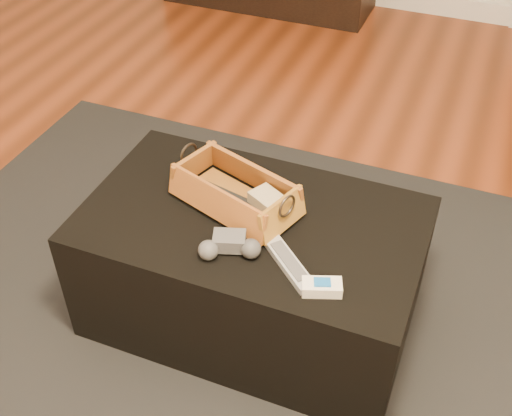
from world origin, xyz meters
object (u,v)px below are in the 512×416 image
at_px(ottoman, 252,268).
at_px(silver_remote, 289,263).
at_px(wicker_basket, 236,193).
at_px(cream_gadget, 322,287).
at_px(game_controller, 230,246).
at_px(tv_remote, 228,198).

relative_size(ottoman, silver_remote, 5.29).
xyz_separation_m(wicker_basket, silver_remote, (0.23, -0.18, -0.03)).
relative_size(ottoman, cream_gadget, 8.79).
distance_m(game_controller, cream_gadget, 0.28).
height_order(ottoman, game_controller, game_controller).
distance_m(silver_remote, cream_gadget, 0.12).
bearing_deg(wicker_basket, ottoman, -28.61).
bearing_deg(silver_remote, game_controller, -175.27).
bearing_deg(silver_remote, tv_remote, 145.52).
bearing_deg(ottoman, tv_remote, 162.08).
xyz_separation_m(ottoman, wicker_basket, (-0.07, 0.04, 0.26)).
xyz_separation_m(tv_remote, cream_gadget, (0.36, -0.23, -0.01)).
height_order(wicker_basket, silver_remote, wicker_basket).
bearing_deg(cream_gadget, game_controller, 171.61).
relative_size(silver_remote, cream_gadget, 1.66).
height_order(wicker_basket, game_controller, wicker_basket).
bearing_deg(cream_gadget, ottoman, 143.74).
bearing_deg(tv_remote, wicker_basket, 30.87).
xyz_separation_m(wicker_basket, game_controller, (0.07, -0.20, -0.02)).
bearing_deg(wicker_basket, silver_remote, -38.18).
distance_m(tv_remote, silver_remote, 0.31).
xyz_separation_m(ottoman, cream_gadget, (0.27, -0.20, 0.23)).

